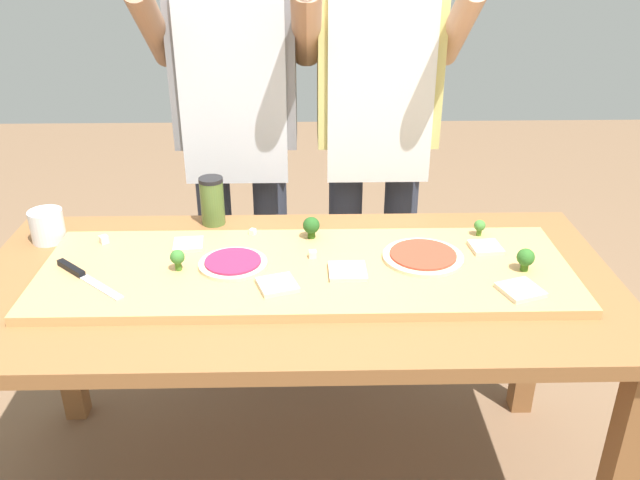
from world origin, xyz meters
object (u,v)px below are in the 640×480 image
pizza_whole_beet_magenta (233,263)px  broccoli_floret_center_left (526,258)px  chefs_knife (80,274)px  pizza_slice_near_left (277,285)px  prep_table (297,307)px  pizza_whole_tomato_red (423,256)px  cheese_crumble_a (313,254)px  pizza_slice_far_right (486,247)px  flour_cup (48,228)px  cook_right (377,113)px  pizza_slice_near_right (348,271)px  cheese_crumble_b (253,232)px  cook_left (237,114)px  pizza_slice_center (188,245)px  broccoli_floret_front_right (480,226)px  broccoli_floret_front_mid (311,226)px  broccoli_floret_center_right (178,257)px  sauce_jar (212,201)px  pizza_slice_far_left (521,290)px  cheese_crumble_c (104,240)px

pizza_whole_beet_magenta → broccoli_floret_center_left: bearing=-3.3°
chefs_knife → pizza_slice_near_left: bearing=-7.7°
chefs_knife → prep_table: bearing=2.7°
pizza_whole_tomato_red → cheese_crumble_a: bearing=177.3°
pizza_slice_far_right → broccoli_floret_center_left: (0.07, -0.12, 0.03)m
pizza_whole_tomato_red → flour_cup: size_ratio=2.25×
pizza_slice_near_left → prep_table: bearing=64.3°
prep_table → cook_right: 0.79m
pizza_whole_tomato_red → pizza_slice_near_right: (-0.21, -0.08, -0.00)m
cheese_crumble_b → cook_left: 0.51m
pizza_slice_center → cook_right: bearing=42.5°
pizza_slice_near_right → broccoli_floret_front_right: bearing=29.0°
prep_table → broccoli_floret_front_mid: bearing=77.0°
pizza_whole_tomato_red → pizza_slice_near_left: (-0.39, -0.14, -0.00)m
pizza_whole_tomato_red → pizza_slice_far_right: bearing=15.7°
broccoli_floret_center_right → pizza_whole_beet_magenta: bearing=6.2°
pizza_whole_beet_magenta → sauce_jar: size_ratio=1.21×
prep_table → pizza_slice_far_right: 0.55m
pizza_slice_center → sauce_jar: (0.04, 0.21, 0.04)m
broccoli_floret_front_right → cook_left: bearing=147.1°
pizza_slice_far_right → pizza_slice_near_right: same height
pizza_whole_beet_magenta → sauce_jar: (-0.09, 0.32, 0.04)m
cheese_crumble_b → flour_cup: size_ratio=0.16×
pizza_slice_center → cheese_crumble_b: 0.19m
pizza_slice_center → pizza_whole_beet_magenta: bearing=-40.3°
broccoli_floret_center_right → cook_left: cook_left is taller
pizza_whole_tomato_red → pizza_slice_far_left: size_ratio=2.35×
broccoli_floret_front_mid → cheese_crumble_a: size_ratio=3.23×
pizza_slice_near_right → broccoli_floret_center_left: 0.46m
prep_table → cheese_crumble_a: bearing=53.9°
pizza_whole_tomato_red → pizza_slice_near_right: pizza_whole_tomato_red is taller
cook_left → prep_table: bearing=-73.0°
broccoli_floret_front_right → cook_left: (-0.73, 0.47, 0.20)m
pizza_slice_far_left → cheese_crumble_c: 1.14m
broccoli_floret_center_right → cheese_crumble_a: (0.35, 0.06, -0.03)m
broccoli_floret_front_right → cheese_crumble_a: broccoli_floret_front_right is taller
pizza_slice_center → cook_right: 0.81m
pizza_slice_near_right → cheese_crumble_c: (-0.68, 0.19, 0.00)m
prep_table → cheese_crumble_c: cheese_crumble_c is taller
broccoli_floret_center_right → cook_right: (0.58, 0.65, 0.20)m
cook_right → flour_cup: bearing=-156.8°
broccoli_floret_front_right → pizza_slice_far_right: bearing=-91.6°
pizza_whole_tomato_red → pizza_slice_far_right: 0.19m
broccoli_floret_center_right → pizza_slice_far_right: bearing=6.5°
pizza_whole_beet_magenta → cheese_crumble_c: bearing=159.3°
broccoli_floret_front_right → cheese_crumble_a: size_ratio=2.43×
chefs_knife → broccoli_floret_center_right: broccoli_floret_center_right is taller
pizza_whole_tomato_red → cook_right: cook_right is taller
pizza_whole_beet_magenta → flour_cup: size_ratio=1.88×
prep_table → broccoli_floret_front_mid: broccoli_floret_front_mid is taller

